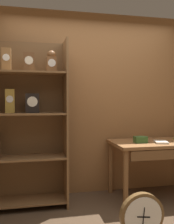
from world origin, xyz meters
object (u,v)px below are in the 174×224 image
round_clock_large (142,217)px  toolbox_small (141,140)px  bookshelf (18,121)px  open_repair_manual (161,142)px  workbench (161,148)px

round_clock_large → toolbox_small: bearing=66.8°
bookshelf → open_repair_manual: size_ratio=9.53×
bookshelf → open_repair_manual: bookshelf is taller
round_clock_large → workbench: bearing=53.5°
open_repair_manual → toolbox_small: bearing=-178.2°
workbench → round_clock_large: size_ratio=2.85×
open_repair_manual → bookshelf: bearing=-170.1°
bookshelf → workbench: 1.94m
open_repair_manual → round_clock_large: open_repair_manual is taller
workbench → bookshelf: bearing=177.1°
toolbox_small → open_repair_manual: (0.26, -0.07, -0.03)m
bookshelf → workbench: bookshelf is taller
workbench → round_clock_large: (-0.73, -0.98, -0.45)m
bookshelf → toolbox_small: size_ratio=12.74×
bookshelf → workbench: (1.90, -0.10, -0.39)m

